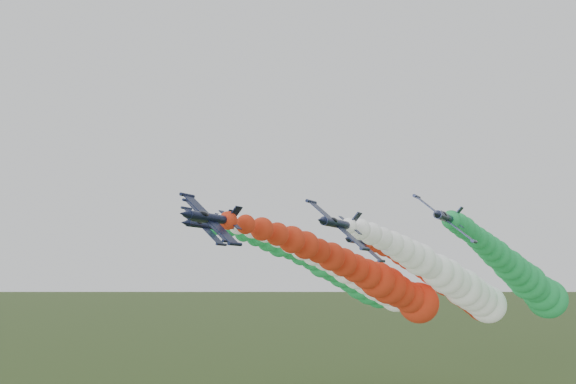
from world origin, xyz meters
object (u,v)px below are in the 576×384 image
jet_inner_left (360,276)px  jet_lead (381,283)px  jet_trail (456,287)px  jet_inner_right (456,284)px  jet_outer_left (345,276)px  jet_outer_right (525,280)px

jet_inner_left → jet_lead: bearing=-51.7°
jet_inner_left → jet_trail: 24.86m
jet_inner_right → jet_outer_left: size_ratio=1.00×
jet_outer_right → jet_inner_right: bearing=-137.0°
jet_outer_right → jet_trail: 18.21m
jet_lead → jet_outer_left: jet_outer_left is taller
jet_inner_left → jet_inner_right: 21.88m
jet_outer_left → jet_inner_right: bearing=-20.3°
jet_inner_right → jet_trail: jet_inner_right is taller
jet_lead → jet_inner_right: jet_lead is taller
jet_lead → jet_trail: jet_lead is taller
jet_inner_right → jet_outer_left: (-29.11, 10.76, 1.56)m
jet_lead → jet_outer_left: bearing=128.8°
jet_inner_left → jet_outer_right: size_ratio=0.99×
jet_inner_right → jet_trail: (-4.19, 19.20, -1.17)m
jet_inner_right → jet_outer_right: (12.08, 11.24, 0.77)m
jet_outer_left → jet_trail: bearing=18.7°
jet_outer_right → jet_outer_left: bearing=-179.3°
jet_inner_right → jet_trail: 19.68m
jet_inner_left → jet_outer_left: bearing=129.4°
jet_inner_left → jet_inner_right: size_ratio=1.00×
jet_lead → jet_trail: 30.01m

